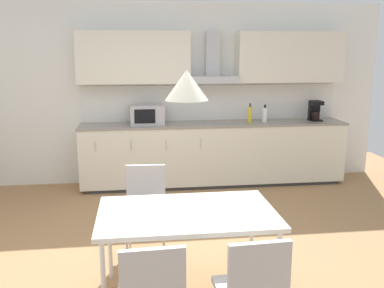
# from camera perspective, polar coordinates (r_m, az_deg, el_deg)

# --- Properties ---
(ground_plane) EXTENTS (8.53, 7.99, 0.02)m
(ground_plane) POSITION_cam_1_polar(r_m,az_deg,el_deg) (4.20, -2.61, -15.54)
(ground_plane) COLOR #9E754C
(wall_back) EXTENTS (6.83, 0.10, 2.65)m
(wall_back) POSITION_cam_1_polar(r_m,az_deg,el_deg) (6.46, -4.77, 6.68)
(wall_back) COLOR white
(wall_back) RESTS_ON ground_plane
(kitchen_counter) EXTENTS (3.88, 0.61, 0.93)m
(kitchen_counter) POSITION_cam_1_polar(r_m,az_deg,el_deg) (6.35, 2.91, -1.25)
(kitchen_counter) COLOR #333333
(kitchen_counter) RESTS_ON ground_plane
(backsplash_tile) EXTENTS (3.86, 0.02, 0.53)m
(backsplash_tile) POSITION_cam_1_polar(r_m,az_deg,el_deg) (6.50, 2.54, 5.54)
(backsplash_tile) COLOR silver
(backsplash_tile) RESTS_ON kitchen_counter
(upper_wall_cabinets) EXTENTS (3.86, 0.40, 0.73)m
(upper_wall_cabinets) POSITION_cam_1_polar(r_m,az_deg,el_deg) (6.30, 2.84, 11.38)
(upper_wall_cabinets) COLOR silver
(microwave) EXTENTS (0.48, 0.35, 0.28)m
(microwave) POSITION_cam_1_polar(r_m,az_deg,el_deg) (6.14, -5.97, 3.93)
(microwave) COLOR #ADADB2
(microwave) RESTS_ON kitchen_counter
(coffee_maker) EXTENTS (0.18, 0.19, 0.30)m
(coffee_maker) POSITION_cam_1_polar(r_m,az_deg,el_deg) (6.72, 16.08, 4.30)
(coffee_maker) COLOR black
(coffee_maker) RESTS_ON kitchen_counter
(bottle_white) EXTENTS (0.08, 0.08, 0.26)m
(bottle_white) POSITION_cam_1_polar(r_m,az_deg,el_deg) (6.41, 9.68, 3.89)
(bottle_white) COLOR white
(bottle_white) RESTS_ON kitchen_counter
(bottle_yellow) EXTENTS (0.06, 0.06, 0.28)m
(bottle_yellow) POSITION_cam_1_polar(r_m,az_deg,el_deg) (6.37, 7.73, 3.97)
(bottle_yellow) COLOR yellow
(bottle_yellow) RESTS_ON kitchen_counter
(dining_table) EXTENTS (1.38, 0.86, 0.73)m
(dining_table) POSITION_cam_1_polar(r_m,az_deg,el_deg) (3.39, -0.67, -9.68)
(dining_table) COLOR silver
(dining_table) RESTS_ON ground_plane
(chair_near_right) EXTENTS (0.42, 0.42, 0.87)m
(chair_near_right) POSITION_cam_1_polar(r_m,az_deg,el_deg) (2.80, 8.16, -18.30)
(chair_near_right) COLOR #B2B2B7
(chair_near_right) RESTS_ON ground_plane
(chair_far_left) EXTENTS (0.42, 0.42, 0.87)m
(chair_far_left) POSITION_cam_1_polar(r_m,az_deg,el_deg) (4.18, -6.19, -7.63)
(chair_far_left) COLOR #B2B2B7
(chair_far_left) RESTS_ON ground_plane
(pendant_lamp) EXTENTS (0.32, 0.32, 0.22)m
(pendant_lamp) POSITION_cam_1_polar(r_m,az_deg,el_deg) (3.15, -0.72, 7.85)
(pendant_lamp) COLOR silver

